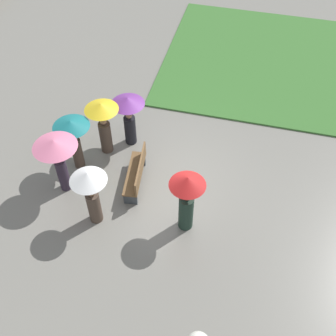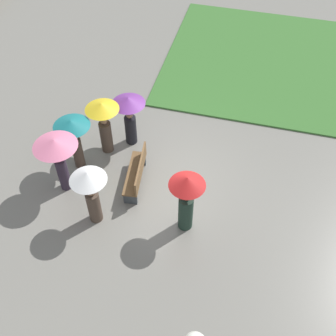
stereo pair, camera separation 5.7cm
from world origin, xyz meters
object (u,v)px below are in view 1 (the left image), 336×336
at_px(crowd_person_white, 90,188).
at_px(crowd_person_red, 187,195).
at_px(park_bench, 137,173).
at_px(crowd_person_yellow, 103,120).
at_px(crowd_person_teal, 73,134).
at_px(crowd_person_purple, 129,112).
at_px(crowd_person_pink, 57,152).

height_order(crowd_person_white, crowd_person_red, crowd_person_red).
relative_size(crowd_person_white, crowd_person_red, 0.96).
xyz_separation_m(park_bench, crowd_person_white, (1.46, -0.72, 0.84)).
height_order(park_bench, crowd_person_yellow, crowd_person_yellow).
bearing_deg(crowd_person_teal, crowd_person_purple, 21.04).
distance_m(crowd_person_white, crowd_person_yellow, 2.60).
distance_m(crowd_person_pink, crowd_person_red, 3.63).
xyz_separation_m(crowd_person_pink, crowd_person_white, (0.81, 1.23, -0.16)).
xyz_separation_m(crowd_person_teal, crowd_person_red, (1.34, 3.55, -0.01)).
bearing_deg(crowd_person_red, park_bench, 48.37).
relative_size(crowd_person_pink, crowd_person_white, 1.01).
bearing_deg(crowd_person_purple, park_bench, 135.24).
xyz_separation_m(park_bench, crowd_person_red, (1.08, 1.65, 0.82)).
distance_m(crowd_person_red, crowd_person_yellow, 3.66).
bearing_deg(crowd_person_purple, crowd_person_red, 152.96).
bearing_deg(crowd_person_white, crowd_person_yellow, -147.75).
distance_m(crowd_person_white, crowd_person_red, 2.41).
distance_m(crowd_person_pink, crowd_person_teal, 0.92).
bearing_deg(crowd_person_white, crowd_person_teal, -126.43).
bearing_deg(crowd_person_teal, crowd_person_white, -82.97).
distance_m(park_bench, crowd_person_yellow, 1.86).
bearing_deg(crowd_person_white, crowd_person_red, 118.35).
height_order(crowd_person_pink, crowd_person_teal, crowd_person_pink).
relative_size(park_bench, crowd_person_yellow, 0.92).
relative_size(park_bench, crowd_person_white, 0.90).
distance_m(park_bench, crowd_person_purple, 1.90).
bearing_deg(crowd_person_teal, crowd_person_red, -47.92).
bearing_deg(crowd_person_red, crowd_person_yellow, 45.48).
bearing_deg(crowd_person_yellow, park_bench, -170.56).
bearing_deg(park_bench, crowd_person_teal, -104.99).
distance_m(park_bench, crowd_person_red, 2.14).
bearing_deg(crowd_person_yellow, crowd_person_purple, -90.33).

